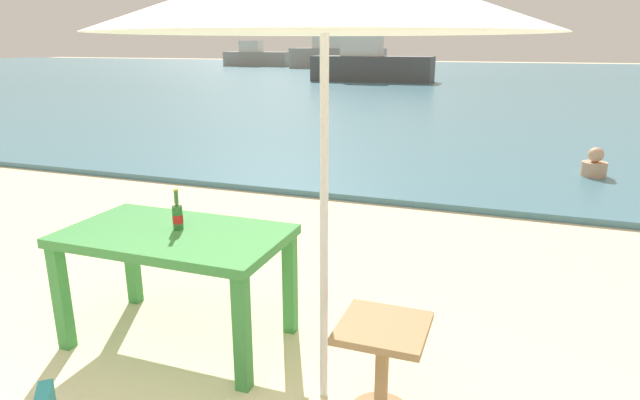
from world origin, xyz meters
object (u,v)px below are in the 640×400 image
at_px(side_table_wood, 382,357).
at_px(boat_fishing_trawler, 256,57).
at_px(beer_bottle_amber, 178,215).
at_px(boat_tanker, 336,56).
at_px(boat_ferry, 370,65).
at_px(picnic_table_green, 175,248).
at_px(swimmer_person, 595,165).

relative_size(side_table_wood, boat_fishing_trawler, 0.10).
bearing_deg(beer_bottle_amber, boat_tanker, 106.68).
distance_m(boat_ferry, boat_fishing_trawler, 19.84).
bearing_deg(boat_ferry, boat_tanker, 114.89).
relative_size(boat_tanker, boat_fishing_trawler, 1.28).
bearing_deg(boat_tanker, beer_bottle_amber, -73.32).
height_order(picnic_table_green, beer_bottle_amber, beer_bottle_amber).
bearing_deg(boat_tanker, boat_ferry, -65.11).
relative_size(beer_bottle_amber, boat_tanker, 0.04).
distance_m(side_table_wood, boat_tanker, 38.94).
bearing_deg(boat_fishing_trawler, boat_ferry, -47.42).
xyz_separation_m(beer_bottle_amber, side_table_wood, (1.42, -0.35, -0.50)).
bearing_deg(side_table_wood, boat_fishing_trawler, 117.17).
relative_size(beer_bottle_amber, boat_ferry, 0.05).
xyz_separation_m(picnic_table_green, side_table_wood, (1.43, -0.31, -0.30)).
xyz_separation_m(boat_tanker, boat_ferry, (6.05, -13.04, -0.15)).
bearing_deg(picnic_table_green, boat_tanker, 106.66).
distance_m(boat_tanker, boat_fishing_trawler, 7.55).
height_order(beer_bottle_amber, boat_ferry, boat_ferry).
bearing_deg(boat_ferry, picnic_table_green, -78.25).
relative_size(beer_bottle_amber, side_table_wood, 0.49).
xyz_separation_m(beer_bottle_amber, boat_fishing_trawler, (-18.34, 38.14, -0.06)).
xyz_separation_m(swimmer_person, boat_ferry, (-7.98, 17.94, 0.61)).
height_order(boat_tanker, boat_fishing_trawler, boat_tanker).
xyz_separation_m(beer_bottle_amber, swimmer_person, (3.08, 5.59, -0.61)).
height_order(boat_ferry, boat_fishing_trawler, boat_ferry).
bearing_deg(beer_bottle_amber, side_table_wood, -13.78).
xyz_separation_m(side_table_wood, swimmer_person, (1.66, 5.94, -0.11)).
xyz_separation_m(boat_tanker, boat_fishing_trawler, (-7.38, 1.57, -0.20)).
bearing_deg(side_table_wood, beer_bottle_amber, 166.22).
height_order(side_table_wood, swimmer_person, side_table_wood).
relative_size(picnic_table_green, beer_bottle_amber, 5.28).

